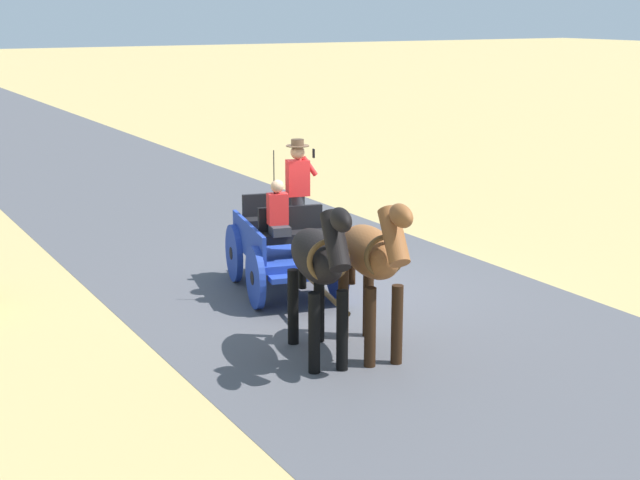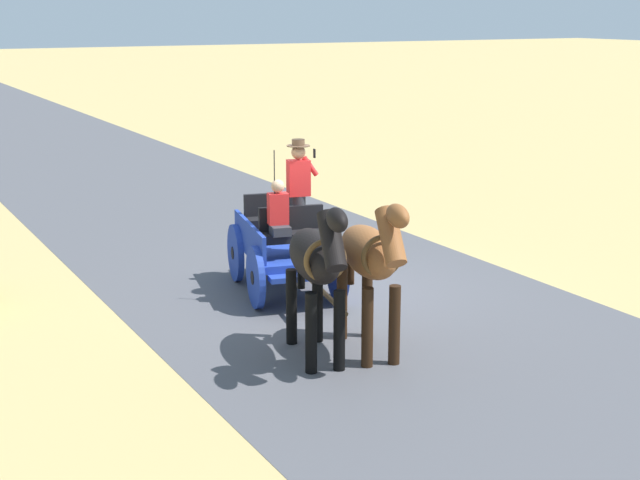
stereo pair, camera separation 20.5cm
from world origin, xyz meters
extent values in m
plane|color=tan|center=(0.00, 0.00, 0.00)|extent=(200.00, 200.00, 0.00)
cube|color=#4C4C51|center=(0.00, 0.00, 0.00)|extent=(6.75, 160.00, 0.01)
cube|color=#1E3899|center=(0.60, -0.41, 0.66)|extent=(1.63, 2.40, 0.12)
cube|color=#1E3899|center=(0.04, -0.29, 0.94)|extent=(0.49, 2.06, 0.44)
cube|color=#1E3899|center=(1.16, -0.53, 0.94)|extent=(0.49, 2.06, 0.44)
cube|color=#1E3899|center=(0.85, 0.78, 0.56)|extent=(1.11, 0.46, 0.08)
cube|color=#1E3899|center=(0.35, -1.58, 0.48)|extent=(0.75, 0.35, 0.06)
cube|color=black|center=(0.72, 0.18, 1.04)|extent=(1.07, 0.56, 0.14)
cube|color=black|center=(0.69, 0.01, 1.26)|extent=(1.01, 0.29, 0.44)
cube|color=black|center=(0.49, -0.89, 1.04)|extent=(1.07, 0.56, 0.14)
cube|color=black|center=(0.46, -1.07, 1.26)|extent=(1.01, 0.29, 0.44)
cylinder|color=#1E3899|center=(0.12, 0.48, 0.48)|extent=(0.30, 0.96, 0.96)
cylinder|color=black|center=(0.12, 0.48, 0.48)|extent=(0.16, 0.23, 0.21)
cylinder|color=#1E3899|center=(1.39, 0.21, 0.48)|extent=(0.30, 0.96, 0.96)
cylinder|color=black|center=(1.39, 0.21, 0.48)|extent=(0.16, 0.23, 0.21)
cylinder|color=#1E3899|center=(-0.20, -1.03, 0.48)|extent=(0.30, 0.96, 0.96)
cylinder|color=black|center=(-0.20, -1.03, 0.48)|extent=(0.16, 0.23, 0.21)
cylinder|color=#1E3899|center=(1.07, -1.30, 0.48)|extent=(0.30, 0.96, 0.96)
cylinder|color=black|center=(1.07, -1.30, 0.48)|extent=(0.16, 0.23, 0.21)
cylinder|color=brown|center=(1.05, 1.74, 0.61)|extent=(0.48, 1.97, 0.07)
cylinder|color=black|center=(1.02, 0.12, 1.74)|extent=(0.02, 0.02, 1.30)
cylinder|color=#2D2D33|center=(0.52, -0.06, 1.17)|extent=(0.22, 0.22, 0.90)
cube|color=red|center=(0.52, -0.06, 1.90)|extent=(0.38, 0.29, 0.56)
sphere|color=#9E7051|center=(0.52, -0.06, 2.30)|extent=(0.22, 0.22, 0.22)
cylinder|color=#473323|center=(0.52, -0.06, 2.40)|extent=(0.36, 0.36, 0.01)
cylinder|color=#473323|center=(0.52, -0.06, 2.45)|extent=(0.20, 0.20, 0.10)
cylinder|color=red|center=(0.35, 0.02, 2.08)|extent=(0.27, 0.13, 0.32)
cube|color=black|center=(0.30, 0.05, 2.28)|extent=(0.03, 0.07, 0.14)
cube|color=#2D2D33|center=(0.99, 0.25, 1.18)|extent=(0.34, 0.37, 0.14)
cube|color=red|center=(0.97, 0.13, 1.49)|extent=(0.34, 0.26, 0.48)
sphere|color=tan|center=(0.97, 0.13, 1.84)|extent=(0.20, 0.20, 0.20)
ellipsoid|color=brown|center=(0.87, 2.60, 1.37)|extent=(0.89, 1.64, 0.64)
cylinder|color=black|center=(0.81, 3.17, 0.53)|extent=(0.15, 0.15, 1.05)
cylinder|color=black|center=(1.16, 3.09, 0.53)|extent=(0.15, 0.15, 1.05)
cylinder|color=black|center=(0.57, 2.11, 0.53)|extent=(0.15, 0.15, 1.05)
cylinder|color=black|center=(0.92, 2.03, 0.53)|extent=(0.15, 0.15, 1.05)
cylinder|color=brown|center=(1.05, 3.42, 1.77)|extent=(0.39, 0.69, 0.73)
ellipsoid|color=brown|center=(1.10, 3.64, 2.07)|extent=(0.33, 0.57, 0.28)
cube|color=black|center=(1.04, 3.40, 1.81)|extent=(0.17, 0.50, 0.56)
cylinder|color=black|center=(0.70, 1.88, 1.07)|extent=(0.11, 0.11, 0.70)
torus|color=brown|center=(0.98, 3.13, 1.45)|extent=(0.55, 0.19, 0.55)
ellipsoid|color=black|center=(1.58, 2.45, 1.37)|extent=(0.92, 1.65, 0.64)
cylinder|color=black|center=(1.53, 3.02, 0.53)|extent=(0.15, 0.15, 1.05)
cylinder|color=black|center=(1.88, 2.94, 0.53)|extent=(0.15, 0.15, 1.05)
cylinder|color=black|center=(1.27, 1.96, 0.53)|extent=(0.15, 0.15, 1.05)
cylinder|color=black|center=(1.62, 1.87, 0.53)|extent=(0.15, 0.15, 1.05)
cylinder|color=black|center=(1.78, 3.27, 1.77)|extent=(0.41, 0.69, 0.73)
ellipsoid|color=black|center=(1.83, 3.48, 2.07)|extent=(0.34, 0.58, 0.28)
cube|color=black|center=(1.77, 3.25, 1.81)|extent=(0.18, 0.50, 0.56)
cylinder|color=black|center=(1.40, 1.73, 1.07)|extent=(0.11, 0.11, 0.70)
torus|color=brown|center=(1.71, 2.98, 1.45)|extent=(0.55, 0.20, 0.55)
camera|label=1|loc=(7.19, 12.55, 4.44)|focal=52.43mm
camera|label=2|loc=(7.01, 12.65, 4.44)|focal=52.43mm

